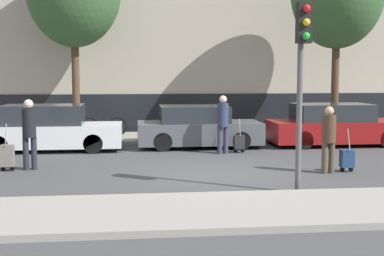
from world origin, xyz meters
The scene contains 14 objects.
ground_plane centered at (0.00, 0.00, 0.00)m, with size 80.00×80.00×0.00m, color #424244.
sidewalk_near centered at (0.00, -3.75, 0.06)m, with size 28.00×2.50×0.12m.
sidewalk_far centered at (0.00, 7.00, 0.06)m, with size 28.00×3.00×0.12m.
parked_car_0 centered at (-4.59, 4.46, 0.68)m, with size 4.55×1.75×1.46m.
parked_car_1 centered at (0.25, 4.69, 0.65)m, with size 4.07×1.84×1.39m.
parked_car_2 centered at (4.99, 4.65, 0.66)m, with size 4.61×1.89×1.42m.
pedestrian_left centered at (-4.54, 1.06, 1.03)m, with size 0.35×0.34×1.81m.
trolley_left centered at (-5.08, 0.94, 0.39)m, with size 0.34×0.29×1.21m.
pedestrian_center centered at (0.84, 3.19, 1.02)m, with size 0.34×0.34×1.79m.
trolley_center centered at (1.37, 3.32, 0.33)m, with size 0.34×0.29×1.08m.
pedestrian_right centered at (2.87, -0.27, 0.94)m, with size 0.35×0.34×1.66m.
trolley_right centered at (3.41, -0.15, 0.34)m, with size 0.34×0.29×1.10m.
traffic_light centered at (1.47, -2.36, 2.75)m, with size 0.28×0.47×3.87m.
parked_bicycle centered at (-2.99, 7.16, 0.49)m, with size 1.77×0.06×0.96m.
Camera 1 is at (-1.96, -12.85, 2.49)m, focal length 50.00 mm.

